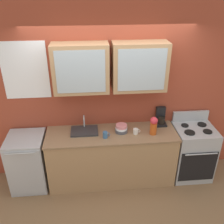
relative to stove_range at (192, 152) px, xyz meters
name	(u,v)px	position (x,y,z in m)	size (l,w,h in m)	color
ground_plane	(112,178)	(-1.37, 0.00, -0.47)	(10.00, 10.00, 0.00)	brown
back_wall_unit	(109,89)	(-1.37, 0.32, 1.08)	(4.46, 0.42, 2.87)	#993D28
counter	(112,157)	(-1.37, 0.00, -0.01)	(2.06, 0.63, 0.92)	#A87F56
stove_range	(192,152)	(0.00, 0.00, 0.00)	(0.65, 0.63, 1.10)	#ADAFB5
sink_faucet	(84,131)	(-1.79, 0.09, 0.47)	(0.43, 0.30, 0.24)	#2D2D30
bowl_stack	(121,128)	(-1.21, 0.03, 0.51)	(0.20, 0.20, 0.13)	#4C4C54
vase	(154,125)	(-0.73, -0.07, 0.61)	(0.12, 0.12, 0.29)	#BF4C19
cup_near_sink	(105,135)	(-1.47, -0.11, 0.50)	(0.11, 0.07, 0.10)	#38608C
cup_near_bowls	(136,131)	(-0.99, -0.04, 0.49)	(0.11, 0.08, 0.08)	silver
dishwasher	(29,162)	(-2.71, 0.00, -0.01)	(0.56, 0.61, 0.92)	#ADAFB5
coffee_maker	(161,118)	(-0.53, 0.23, 0.56)	(0.17, 0.20, 0.29)	black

